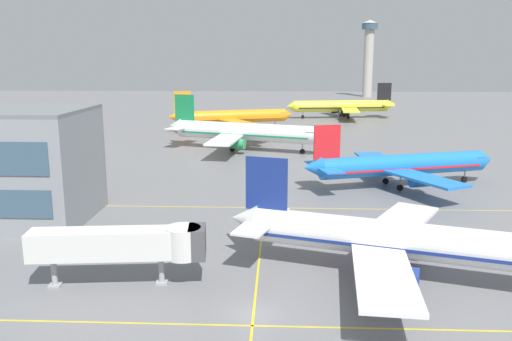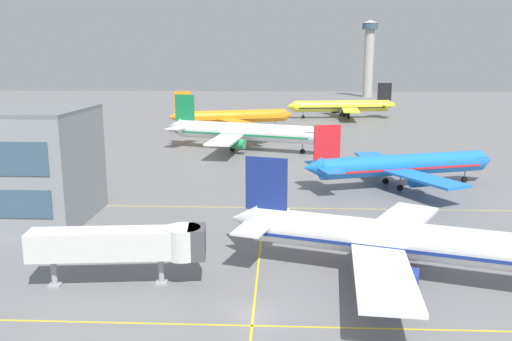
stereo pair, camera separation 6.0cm
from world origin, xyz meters
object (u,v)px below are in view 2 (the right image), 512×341
Objects in this scene: jet_bridge at (131,244)px; control_tower at (369,53)px; airliner_front_gate at (398,240)px; airliner_far_right_stand at (343,106)px; airliner_third_row at (243,132)px; airliner_far_left_stand at (232,117)px; airliner_second_row at (401,165)px.

control_tower reaches higher than jet_bridge.
airliner_far_right_stand is (10.62, 140.22, 0.42)m from airliner_front_gate.
airliner_far_left_stand is (-5.83, 34.14, -0.25)m from airliner_third_row.
jet_bridge is at bearing -89.79° from airliner_far_left_stand.
airliner_second_row is 2.05× the size of jet_bridge.
airliner_third_row reaches higher than jet_bridge.
airliner_far_right_stand is at bearing 85.67° from airliner_front_gate.
airliner_far_right_stand is 2.39× the size of jet_bridge.
airliner_far_left_stand is 154.25m from control_tower.
airliner_front_gate is 109.36m from airliner_far_left_stand.
jet_bridge is at bearing -94.14° from airliner_third_row.
control_tower is (62.26, 139.77, 19.56)m from airliner_far_left_stand.
airliner_front_gate is 0.88× the size of airliner_far_right_stand.
airliner_second_row is 52.78m from jet_bridge.
jet_bridge is (-25.50, -2.88, 0.26)m from airliner_front_gate.
airliner_third_row is (-20.07, 72.10, 0.48)m from airliner_front_gate.
airliner_far_right_stand is 0.97× the size of control_tower.
airliner_far_right_stand is (36.53, 33.97, 0.20)m from airliner_far_left_stand.
control_tower reaches higher than airliner_far_left_stand.
airliner_far_right_stand is at bearing 88.83° from airliner_second_row.
control_tower is (56.42, 173.91, 19.31)m from airliner_third_row.
jet_bridge is (0.40, -109.12, 0.03)m from airliner_far_left_stand.
airliner_far_left_stand reaches higher than airliner_second_row.
control_tower is (36.35, 246.01, 19.79)m from airliner_front_gate.
airliner_far_right_stand is 147.58m from jet_bridge.
airliner_second_row is (8.53, 37.46, -0.10)m from airliner_front_gate.
airliner_second_row is at bearing 49.85° from jet_bridge.
airliner_third_row is at bearing -114.26° from airliner_far_right_stand.
airliner_second_row is 0.87× the size of airliner_third_row.
control_tower is at bearing 81.59° from airliner_front_gate.
airliner_front_gate is 0.95× the size of airliner_far_left_stand.
airliner_third_row is (-28.60, 34.64, 0.57)m from airliner_second_row.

